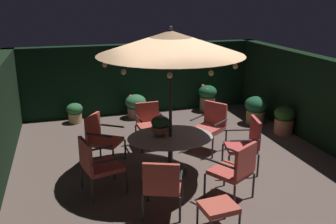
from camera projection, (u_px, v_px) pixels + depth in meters
ground_plane at (182, 168)px, 7.11m from camera, size 6.89×7.87×0.02m
hedge_backdrop_rear at (139, 78)px, 10.29m from camera, size 6.89×0.30×1.91m
hedge_backdrop_right at (333, 107)px, 7.70m from camera, size 0.30×7.87×1.91m
patio_dining_table at (170, 144)px, 6.75m from camera, size 1.57×1.28×0.73m
patio_umbrella at (171, 43)px, 6.20m from camera, size 2.52×2.52×2.69m
centerpiece_planter at (160, 124)px, 6.65m from camera, size 0.34×0.34×0.40m
patio_chair_north at (149, 121)px, 8.02m from camera, size 0.59×0.60×0.94m
patio_chair_northeast at (101, 136)px, 7.15m from camera, size 0.80×0.80×0.98m
patio_chair_east at (97, 163)px, 6.08m from camera, size 0.75×0.71×0.96m
patio_chair_southeast at (162, 183)px, 5.43m from camera, size 0.74×0.73×0.92m
patio_chair_south at (236, 168)px, 5.83m from camera, size 0.80×0.81×0.99m
patio_chair_southwest at (246, 142)px, 6.84m from camera, size 0.68×0.67×1.03m
patio_chair_west at (211, 123)px, 7.80m from camera, size 0.80×0.80×1.01m
ottoman_footrest at (219, 208)px, 5.14m from camera, size 0.52×0.46×0.40m
potted_plant_front_corner at (256, 109)px, 9.47m from camera, size 0.58×0.58×0.71m
potted_plant_right_far at (207, 97)px, 10.53m from camera, size 0.52×0.52×0.73m
potted_plant_left_near at (75, 112)px, 9.55m from camera, size 0.41×0.41×0.52m
potted_plant_back_right at (284, 119)px, 8.77m from camera, size 0.49×0.49×0.68m
potted_plant_back_center at (136, 105)px, 9.94m from camera, size 0.56×0.56×0.63m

